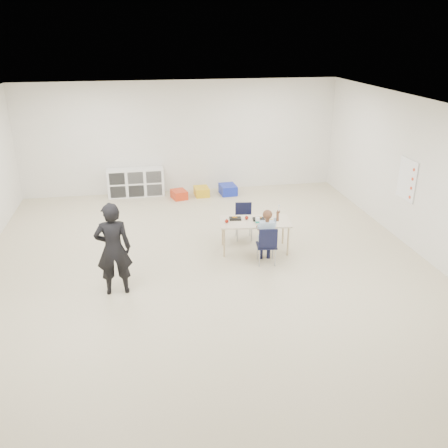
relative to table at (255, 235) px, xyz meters
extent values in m
plane|color=beige|center=(-0.99, -0.61, -0.30)|extent=(9.00, 9.00, 0.00)
plane|color=white|center=(-0.99, -0.61, 2.50)|extent=(9.00, 9.00, 0.00)
cube|color=white|center=(-0.99, 3.89, 1.10)|extent=(8.00, 0.02, 2.80)
cube|color=white|center=(-0.99, -5.11, 1.10)|extent=(8.00, 0.02, 2.80)
cube|color=white|center=(3.01, -0.61, 1.10)|extent=(0.02, 9.00, 2.80)
cube|color=beige|center=(0.00, 0.00, 0.28)|extent=(1.38, 0.80, 0.03)
cube|color=black|center=(0.08, 0.04, 0.31)|extent=(0.24, 0.19, 0.03)
cube|color=black|center=(-0.35, 0.14, 0.31)|extent=(0.24, 0.19, 0.03)
cube|color=white|center=(0.02, -0.10, 0.35)|extent=(0.08, 0.08, 0.10)
ellipsoid|color=tan|center=(0.27, -0.13, 0.33)|extent=(0.09, 0.09, 0.07)
sphere|color=maroon|center=(-0.14, 0.10, 0.33)|extent=(0.07, 0.07, 0.07)
sphere|color=maroon|center=(-0.54, -0.01, 0.33)|extent=(0.07, 0.07, 0.07)
cube|color=white|center=(-2.19, 3.67, 0.05)|extent=(1.40, 0.40, 0.70)
cube|color=white|center=(2.99, -0.01, 0.95)|extent=(0.02, 0.60, 0.80)
imported|color=black|center=(-2.54, -1.15, 0.46)|extent=(0.57, 0.39, 1.53)
cube|color=red|center=(-1.15, 3.25, -0.20)|extent=(0.43, 0.50, 0.21)
cube|color=gold|center=(-0.57, 3.37, -0.19)|extent=(0.37, 0.46, 0.22)
cube|color=#1627A5|center=(0.12, 3.37, -0.18)|extent=(0.43, 0.53, 0.24)
camera|label=1|loc=(-2.02, -7.99, 3.61)|focal=38.00mm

